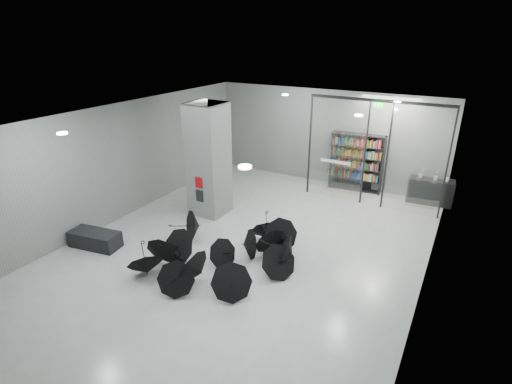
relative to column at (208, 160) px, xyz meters
The scene contains 10 objects.
room 3.31m from the column, 38.66° to the right, with size 14.00×14.02×4.01m.
column is the anchor object (origin of this frame).
fire_cabinet 0.90m from the column, 90.00° to the right, with size 0.28×0.04×0.38m, color #A50A07.
info_panel 1.31m from the column, 90.00° to the right, with size 0.30×0.03×0.42m, color black.
exit_sign 6.18m from the column, 33.96° to the left, with size 0.30×0.06×0.15m, color #0CE533.
glass_partition 6.02m from the column, 35.58° to the left, with size 5.06×0.08×4.00m.
bench 4.52m from the column, 113.00° to the right, with size 1.56×0.67×0.50m, color black.
bookshelf 6.26m from the column, 49.95° to the left, with size 2.17×0.43×2.39m, color black, non-canonical shape.
shop_counter 8.56m from the column, 34.67° to the left, with size 1.63×0.65×0.98m, color black.
umbrella_cluster 4.10m from the column, 48.35° to the right, with size 4.55×4.76×1.35m.
Camera 1 is at (5.37, -8.61, 6.19)m, focal length 27.38 mm.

